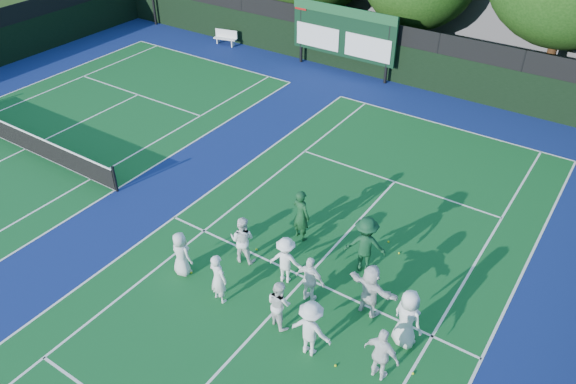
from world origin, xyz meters
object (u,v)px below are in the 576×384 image
Objects in this scene: scoreboard at (343,32)px; bench at (226,37)px; tennis_net at (23,139)px; coach_left at (301,215)px.

scoreboard is 4.11× the size of bench.
bench is (-7.80, -0.22, -1.71)m from scoreboard.
tennis_net is 12.91m from coach_left.
tennis_net is at bearing -86.75° from bench.
bench is 0.77× the size of coach_left.
tennis_net is 5.98× the size of coach_left.
scoreboard is at bearing 1.62° from bench.
scoreboard is 14.32m from coach_left.
scoreboard is at bearing 64.40° from tennis_net.
coach_left reaches higher than bench.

